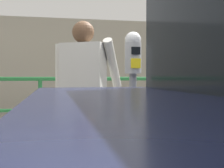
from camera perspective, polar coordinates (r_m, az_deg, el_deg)
The scene contains 4 objects.
parking_meter at distance 2.77m, azimuth 4.14°, elevation 1.10°, with size 0.16×0.17×1.51m.
pedestrian_at_meter at distance 2.89m, azimuth -5.59°, elevation -1.72°, with size 0.71×0.42×1.63m.
background_railing at distance 4.63m, azimuth -0.28°, elevation -2.33°, with size 24.06×0.06×1.08m.
backdrop_wall at distance 7.55m, azimuth -4.88°, elevation 2.35°, with size 32.00×0.50×2.64m, color #ADA38E.
Camera 1 is at (-0.94, -2.20, 1.22)m, focal length 46.63 mm.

